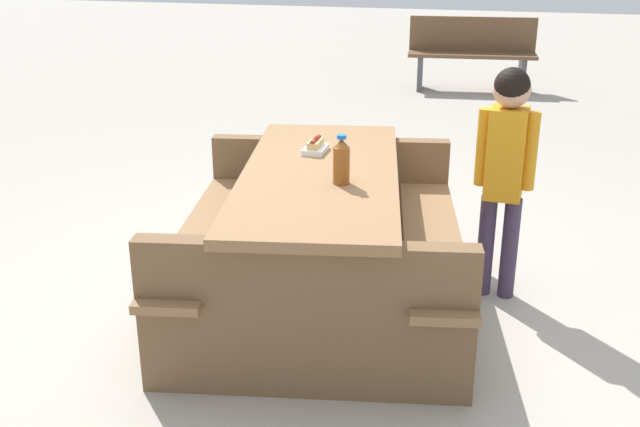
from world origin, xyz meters
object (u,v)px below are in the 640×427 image
at_px(soda_bottle, 341,161).
at_px(park_bench_near, 472,52).
at_px(hotdog_tray, 315,147).
at_px(picnic_table, 320,228).
at_px(child_in_coat, 506,155).

height_order(soda_bottle, park_bench_near, soda_bottle).
bearing_deg(hotdog_tray, picnic_table, -161.52).
distance_m(soda_bottle, hotdog_tray, 0.53).
xyz_separation_m(picnic_table, soda_bottle, (-0.16, -0.14, 0.41)).
xyz_separation_m(picnic_table, park_bench_near, (5.86, -0.40, 0.00)).
relative_size(picnic_table, park_bench_near, 1.31).
bearing_deg(picnic_table, hotdog_tray, 18.48).
height_order(picnic_table, child_in_coat, child_in_coat).
distance_m(picnic_table, hotdog_tray, 0.47).
xyz_separation_m(hotdog_tray, park_bench_near, (5.55, -0.50, -0.33)).
distance_m(soda_bottle, child_in_coat, 0.91).
relative_size(soda_bottle, hotdog_tray, 1.29).
bearing_deg(hotdog_tray, soda_bottle, -152.34).
height_order(soda_bottle, child_in_coat, child_in_coat).
relative_size(soda_bottle, child_in_coat, 0.19).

